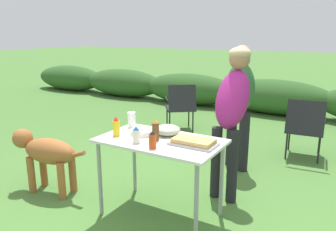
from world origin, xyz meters
TOP-DOWN VIEW (x-y plane):
  - ground_plane at (0.00, 0.00)m, footprint 60.00×60.00m
  - shrub_hedge at (0.00, 4.62)m, footprint 14.40×0.90m
  - folding_table at (0.00, 0.00)m, footprint 1.10×0.64m
  - food_tray at (0.32, 0.02)m, footprint 0.39×0.22m
  - plate_stack at (-0.23, 0.04)m, footprint 0.22×0.22m
  - mixing_bowl at (-0.01, 0.15)m, footprint 0.24×0.24m
  - paper_cup_stack at (-0.46, 0.20)m, footprint 0.08×0.08m
  - mayo_bottle at (-0.13, -0.18)m, footprint 0.07×0.07m
  - beer_bottle at (-0.03, -0.03)m, footprint 0.06×0.06m
  - hot_sauce_bottle at (0.06, -0.22)m, footprint 0.06×0.06m
  - mustard_bottle at (-0.41, -0.11)m, footprint 0.07×0.07m
  - standing_person_in_navy_coat at (0.41, 0.69)m, footprint 0.39×0.49m
  - standing_person_in_dark_puffer at (0.25, 1.43)m, footprint 0.48×0.43m
  - dog at (-1.30, -0.20)m, footprint 0.97×0.35m
  - camp_chair_green_behind_table at (0.93, 2.16)m, footprint 0.52×0.63m
  - camp_chair_near_hedge at (-1.11, 2.47)m, footprint 0.72×0.75m

SIDE VIEW (x-z plane):
  - ground_plane at x=0.00m, z-range 0.00..0.00m
  - shrub_hedge at x=0.00m, z-range 0.00..0.73m
  - dog at x=-1.30m, z-range 0.11..0.77m
  - camp_chair_green_behind_table at x=0.93m, z-range 0.05..0.88m
  - camp_chair_near_hedge at x=-1.11m, z-range 0.05..0.88m
  - folding_table at x=0.00m, z-range 0.29..1.03m
  - plate_stack at x=-0.23m, z-range 0.74..0.79m
  - food_tray at x=0.32m, z-range 0.74..0.79m
  - mixing_bowl at x=-0.01m, z-range 0.74..0.84m
  - mayo_bottle at x=-0.13m, z-range 0.74..0.88m
  - hot_sauce_bottle at x=0.06m, z-range 0.74..0.89m
  - paper_cup_stack at x=-0.46m, z-range 0.74..0.89m
  - mustard_bottle at x=-0.41m, z-range 0.74..0.92m
  - beer_bottle at x=-0.03m, z-range 0.73..0.94m
  - standing_person_in_dark_puffer at x=0.25m, z-range 0.14..1.67m
  - standing_person_in_navy_coat at x=0.41m, z-range 0.20..1.73m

